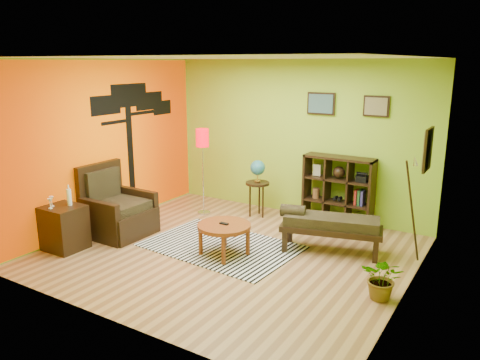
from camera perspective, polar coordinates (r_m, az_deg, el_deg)
The scene contains 11 objects.
ground at distance 7.01m, azimuth -1.25°, elevation -8.84°, with size 5.00×5.00×0.00m, color #AD7D50.
room_shell at distance 6.59m, azimuth -1.95°, elevation 5.94°, with size 5.04×4.54×2.82m.
zebra_rug at distance 7.24m, azimuth -2.34°, elevation -8.03°, with size 2.26×1.51×0.01m, color white.
coffee_table at distance 6.79m, azimuth -1.95°, elevation -5.93°, with size 0.77×0.77×0.50m.
armchair at distance 7.92m, azimuth -14.84°, elevation -3.92°, with size 0.95×0.96×1.14m.
side_cabinet at distance 7.51m, azimuth -20.65°, elevation -5.43°, with size 0.57×0.51×0.98m.
floor_lamp at distance 8.47m, azimuth -4.60°, elevation 4.22°, with size 0.24×0.24×1.58m.
globe_table at distance 8.40m, azimuth 2.16°, elevation 0.72°, with size 0.43×0.43×1.04m.
cube_shelf at distance 8.17m, azimuth 11.95°, elevation -1.33°, with size 1.20×0.35×1.20m.
bench at distance 7.02m, azimuth 10.73°, elevation -5.29°, with size 1.55×0.88×0.68m.
potted_plant at distance 5.90m, azimuth 17.01°, elevation -11.89°, with size 0.48×0.54×0.42m, color #26661E.
Camera 1 is at (3.51, -5.42, 2.74)m, focal length 35.00 mm.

